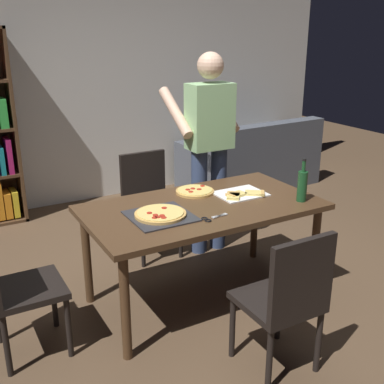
{
  "coord_description": "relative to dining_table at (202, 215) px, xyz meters",
  "views": [
    {
      "loc": [
        -1.61,
        -2.7,
        1.93
      ],
      "look_at": [
        0.0,
        0.15,
        0.8
      ],
      "focal_mm": 44.51,
      "sensor_mm": 36.0,
      "label": 1
    }
  ],
  "objects": [
    {
      "name": "ground_plane",
      "position": [
        0.0,
        0.0,
        -0.68
      ],
      "size": [
        12.0,
        12.0,
        0.0
      ],
      "primitive_type": "plane",
      "color": "brown"
    },
    {
      "name": "back_wall",
      "position": [
        0.0,
        2.6,
        0.72
      ],
      "size": [
        6.4,
        0.1,
        2.8
      ],
      "primitive_type": "cube",
      "color": "silver",
      "rests_on": "ground_plane"
    },
    {
      "name": "dining_table",
      "position": [
        0.0,
        0.0,
        0.0
      ],
      "size": [
        1.66,
        0.9,
        0.75
      ],
      "color": "#4C331E",
      "rests_on": "ground_plane"
    },
    {
      "name": "chair_near_camera",
      "position": [
        -0.0,
        -0.94,
        -0.16
      ],
      "size": [
        0.42,
        0.42,
        0.9
      ],
      "color": "black",
      "rests_on": "ground_plane"
    },
    {
      "name": "chair_far_side",
      "position": [
        0.0,
        0.94,
        -0.16
      ],
      "size": [
        0.42,
        0.42,
        0.9
      ],
      "color": "black",
      "rests_on": "ground_plane"
    },
    {
      "name": "chair_left_end",
      "position": [
        -1.32,
        0.0,
        -0.16
      ],
      "size": [
        0.42,
        0.42,
        0.9
      ],
      "color": "black",
      "rests_on": "ground_plane"
    },
    {
      "name": "couch",
      "position": [
        1.9,
        1.99,
        -0.37
      ],
      "size": [
        1.74,
        0.94,
        0.85
      ],
      "color": "#4C515B",
      "rests_on": "ground_plane"
    },
    {
      "name": "person_serving_pizza",
      "position": [
        0.48,
        0.72,
        0.32
      ],
      "size": [
        0.55,
        0.54,
        1.75
      ],
      "color": "#38476B",
      "rests_on": "ground_plane"
    },
    {
      "name": "pepperoni_pizza_on_tray",
      "position": [
        -0.36,
        -0.06,
        0.09
      ],
      "size": [
        0.4,
        0.4,
        0.04
      ],
      "color": "#2D2D33",
      "rests_on": "dining_table"
    },
    {
      "name": "pizza_slices_on_towel",
      "position": [
        0.35,
        0.03,
        0.09
      ],
      "size": [
        0.36,
        0.29,
        0.03
      ],
      "color": "white",
      "rests_on": "dining_table"
    },
    {
      "name": "wine_bottle",
      "position": [
        0.66,
        -0.28,
        0.19
      ],
      "size": [
        0.07,
        0.07,
        0.32
      ],
      "color": "#194723",
      "rests_on": "dining_table"
    },
    {
      "name": "kitchen_scissors",
      "position": [
        -0.08,
        -0.25,
        0.08
      ],
      "size": [
        0.2,
        0.09,
        0.01
      ],
      "color": "silver",
      "rests_on": "dining_table"
    },
    {
      "name": "second_pizza_plain",
      "position": [
        0.08,
        0.25,
        0.09
      ],
      "size": [
        0.29,
        0.29,
        0.03
      ],
      "color": "tan",
      "rests_on": "dining_table"
    }
  ]
}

